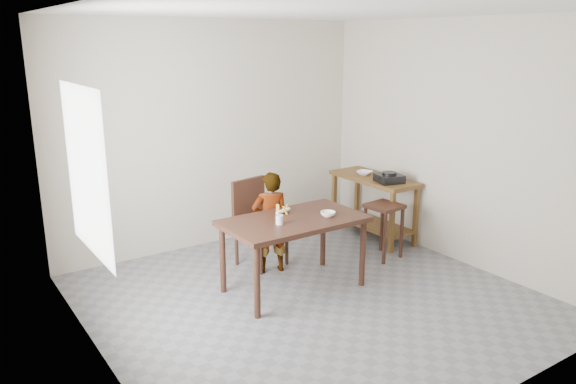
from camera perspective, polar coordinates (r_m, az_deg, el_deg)
floor at (r=5.62m, az=2.34°, el=-10.99°), size 4.00×4.00×0.04m
ceiling at (r=5.05m, az=2.69°, el=18.15°), size 4.00×4.00×0.04m
wall_back at (r=6.86m, az=-7.68°, el=5.77°), size 4.00×0.04×2.70m
wall_front at (r=3.80m, az=21.04°, el=-2.84°), size 4.00×0.04×2.70m
wall_left at (r=4.31m, az=-19.61°, el=-0.64°), size 0.04×4.00×2.70m
wall_right at (r=6.55m, az=16.87°, el=4.81°), size 0.04×4.00×2.70m
window_pane at (r=4.47m, az=-19.84°, el=1.89°), size 0.02×1.10×1.30m
dining_table at (r=5.68m, az=0.57°, el=-6.31°), size 1.40×0.80×0.75m
prep_counter at (r=7.22m, az=8.64°, el=-1.54°), size 0.50×1.20×0.80m
child at (r=6.05m, az=-1.80°, el=-3.11°), size 0.47×0.38×1.12m
dining_chair at (r=6.25m, az=-2.72°, el=-3.24°), size 0.55×0.55×0.96m
stool at (r=6.60m, az=9.65°, el=-3.91°), size 0.40×0.40×0.64m
glass_tumbler at (r=5.37m, az=-0.87°, el=-2.84°), size 0.08×0.08×0.09m
small_bowl at (r=5.63m, az=4.08°, el=-2.24°), size 0.16×0.16×0.05m
banana at (r=5.70m, az=-0.51°, el=-1.88°), size 0.21×0.16×0.07m
serving_bowl at (r=7.20m, az=7.77°, el=1.95°), size 0.25×0.25×0.05m
gas_burner at (r=6.86m, az=10.24°, el=1.38°), size 0.35×0.35×0.10m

